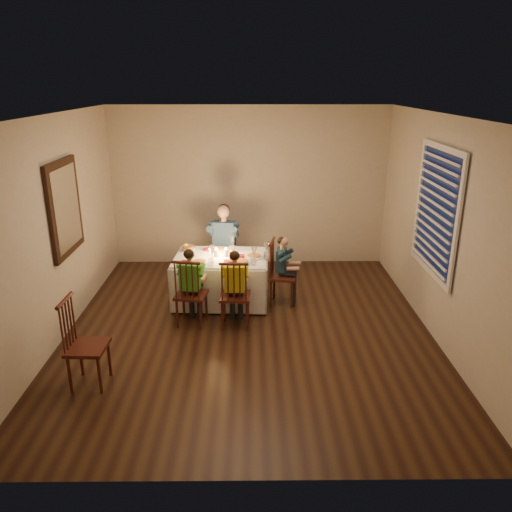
{
  "coord_description": "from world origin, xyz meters",
  "views": [
    {
      "loc": [
        0.04,
        -5.59,
        2.96
      ],
      "look_at": [
        0.09,
        0.15,
        0.93
      ],
      "focal_mm": 35.0,
      "sensor_mm": 36.0,
      "label": 1
    }
  ],
  "objects_px": {
    "dining_table": "(221,270)",
    "serving_bowl": "(189,249)",
    "chair_extra": "(92,383)",
    "child_green": "(193,324)",
    "adult": "(225,282)",
    "child_teal": "(283,303)",
    "chair_near_left": "(193,324)",
    "chair_end": "(283,303)",
    "chair_near_right": "(236,325)",
    "child_yellow": "(236,325)",
    "chair_adult": "(225,282)"
  },
  "relations": [
    {
      "from": "adult",
      "to": "chair_near_left",
      "type": "bearing_deg",
      "value": -96.45
    },
    {
      "from": "chair_near_left",
      "to": "chair_extra",
      "type": "distance_m",
      "value": 1.6
    },
    {
      "from": "serving_bowl",
      "to": "child_teal",
      "type": "bearing_deg",
      "value": -13.27
    },
    {
      "from": "adult",
      "to": "child_yellow",
      "type": "height_order",
      "value": "adult"
    },
    {
      "from": "child_yellow",
      "to": "chair_near_left",
      "type": "bearing_deg",
      "value": -2.55
    },
    {
      "from": "chair_end",
      "to": "child_green",
      "type": "height_order",
      "value": "child_green"
    },
    {
      "from": "chair_end",
      "to": "adult",
      "type": "distance_m",
      "value": 1.13
    },
    {
      "from": "chair_adult",
      "to": "child_green",
      "type": "distance_m",
      "value": 1.42
    },
    {
      "from": "child_teal",
      "to": "serving_bowl",
      "type": "bearing_deg",
      "value": 87.53
    },
    {
      "from": "chair_extra",
      "to": "child_teal",
      "type": "distance_m",
      "value": 2.86
    },
    {
      "from": "dining_table",
      "to": "serving_bowl",
      "type": "distance_m",
      "value": 0.58
    },
    {
      "from": "child_yellow",
      "to": "serving_bowl",
      "type": "distance_m",
      "value": 1.39
    },
    {
      "from": "chair_end",
      "to": "child_teal",
      "type": "relative_size",
      "value": 0.95
    },
    {
      "from": "chair_adult",
      "to": "chair_near_left",
      "type": "bearing_deg",
      "value": -96.45
    },
    {
      "from": "chair_near_right",
      "to": "child_teal",
      "type": "distance_m",
      "value": 0.93
    },
    {
      "from": "child_teal",
      "to": "serving_bowl",
      "type": "distance_m",
      "value": 1.53
    },
    {
      "from": "chair_end",
      "to": "child_green",
      "type": "bearing_deg",
      "value": 128.62
    },
    {
      "from": "child_yellow",
      "to": "child_teal",
      "type": "relative_size",
      "value": 1.05
    },
    {
      "from": "chair_near_right",
      "to": "child_yellow",
      "type": "distance_m",
      "value": 0.0
    },
    {
      "from": "adult",
      "to": "child_yellow",
      "type": "relative_size",
      "value": 1.22
    },
    {
      "from": "chair_end",
      "to": "chair_extra",
      "type": "relative_size",
      "value": 0.95
    },
    {
      "from": "chair_near_left",
      "to": "dining_table",
      "type": "bearing_deg",
      "value": -106.76
    },
    {
      "from": "child_teal",
      "to": "serving_bowl",
      "type": "relative_size",
      "value": 4.54
    },
    {
      "from": "dining_table",
      "to": "chair_adult",
      "type": "relative_size",
      "value": 1.46
    },
    {
      "from": "chair_adult",
      "to": "serving_bowl",
      "type": "height_order",
      "value": "serving_bowl"
    },
    {
      "from": "child_yellow",
      "to": "adult",
      "type": "bearing_deg",
      "value": -79.3
    },
    {
      "from": "dining_table",
      "to": "chair_near_left",
      "type": "height_order",
      "value": "dining_table"
    },
    {
      "from": "chair_near_left",
      "to": "chair_end",
      "type": "relative_size",
      "value": 1.0
    },
    {
      "from": "chair_near_right",
      "to": "child_teal",
      "type": "height_order",
      "value": "child_teal"
    },
    {
      "from": "child_teal",
      "to": "child_green",
      "type": "bearing_deg",
      "value": 128.62
    },
    {
      "from": "chair_near_right",
      "to": "chair_adult",
      "type": "bearing_deg",
      "value": -79.3
    },
    {
      "from": "chair_near_right",
      "to": "chair_extra",
      "type": "bearing_deg",
      "value": 44.05
    },
    {
      "from": "chair_near_right",
      "to": "chair_end",
      "type": "relative_size",
      "value": 1.0
    },
    {
      "from": "chair_near_left",
      "to": "child_green",
      "type": "xyz_separation_m",
      "value": [
        0.0,
        0.0,
        0.0
      ]
    },
    {
      "from": "chair_near_left",
      "to": "child_green",
      "type": "distance_m",
      "value": 0.0
    },
    {
      "from": "chair_adult",
      "to": "child_yellow",
      "type": "bearing_deg",
      "value": -74.08
    },
    {
      "from": "chair_extra",
      "to": "child_green",
      "type": "bearing_deg",
      "value": -31.74
    },
    {
      "from": "adult",
      "to": "child_teal",
      "type": "bearing_deg",
      "value": -33.86
    },
    {
      "from": "chair_end",
      "to": "dining_table",
      "type": "bearing_deg",
      "value": 96.67
    },
    {
      "from": "chair_near_left",
      "to": "chair_extra",
      "type": "xyz_separation_m",
      "value": [
        -0.89,
        -1.33,
        0.0
      ]
    },
    {
      "from": "child_green",
      "to": "child_yellow",
      "type": "height_order",
      "value": "child_green"
    },
    {
      "from": "chair_near_right",
      "to": "child_teal",
      "type": "bearing_deg",
      "value": -131.0
    },
    {
      "from": "chair_end",
      "to": "child_teal",
      "type": "xyz_separation_m",
      "value": [
        0.0,
        0.0,
        0.0
      ]
    },
    {
      "from": "serving_bowl",
      "to": "chair_near_left",
      "type": "bearing_deg",
      "value": -82.01
    },
    {
      "from": "chair_extra",
      "to": "chair_near_left",
      "type": "bearing_deg",
      "value": -31.74
    },
    {
      "from": "chair_near_left",
      "to": "child_teal",
      "type": "xyz_separation_m",
      "value": [
        1.2,
        0.63,
        0.0
      ]
    },
    {
      "from": "chair_near_right",
      "to": "chair_end",
      "type": "height_order",
      "value": "same"
    },
    {
      "from": "adult",
      "to": "chair_near_right",
      "type": "bearing_deg",
      "value": -74.08
    },
    {
      "from": "dining_table",
      "to": "chair_extra",
      "type": "xyz_separation_m",
      "value": [
        -1.23,
        -2.03,
        -0.48
      ]
    },
    {
      "from": "dining_table",
      "to": "chair_end",
      "type": "bearing_deg",
      "value": -1.25
    }
  ]
}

